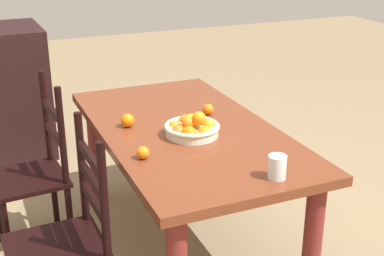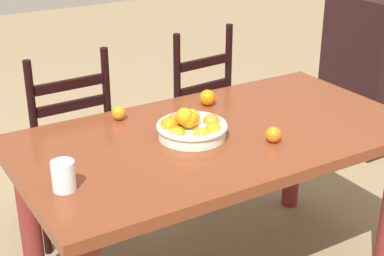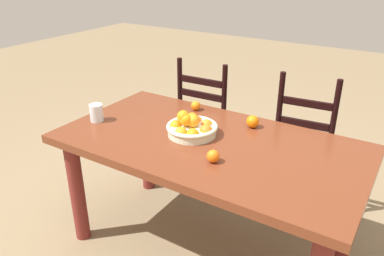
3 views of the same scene
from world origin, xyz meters
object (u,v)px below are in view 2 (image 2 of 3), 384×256
object	(u,v)px
orange_loose_1	(273,135)
orange_loose_2	(119,113)
drinking_glass	(63,176)
cabinet	(381,69)
fruit_bowl	(191,127)
chair_by_cabinet	(65,150)
dining_table	(218,157)
chair_near_window	(189,119)
orange_loose_0	(207,98)

from	to	relation	value
orange_loose_1	orange_loose_2	bearing A→B (deg)	128.84
orange_loose_1	drinking_glass	bearing A→B (deg)	175.74
cabinet	orange_loose_1	bearing A→B (deg)	-152.73
fruit_bowl	drinking_glass	distance (m)	0.60
orange_loose_2	cabinet	bearing A→B (deg)	10.77
orange_loose_1	chair_by_cabinet	bearing A→B (deg)	120.54
dining_table	orange_loose_2	distance (m)	0.46
fruit_bowl	dining_table	bearing A→B (deg)	-6.71
fruit_bowl	orange_loose_1	world-z (taller)	fruit_bowl
chair_near_window	orange_loose_0	bearing A→B (deg)	62.99
fruit_bowl	orange_loose_2	bearing A→B (deg)	117.95
fruit_bowl	cabinet	bearing A→B (deg)	20.46
chair_by_cabinet	fruit_bowl	distance (m)	0.84
orange_loose_0	drinking_glass	size ratio (longest dim) A/B	0.70
fruit_bowl	drinking_glass	xyz separation A→B (m)	(-0.58, -0.14, 0.01)
dining_table	orange_loose_0	world-z (taller)	orange_loose_0
chair_near_window	fruit_bowl	xyz separation A→B (m)	(-0.44, -0.75, 0.33)
fruit_bowl	orange_loose_0	bearing A→B (deg)	47.02
chair_near_window	orange_loose_2	bearing A→B (deg)	30.03
dining_table	cabinet	size ratio (longest dim) A/B	1.63
cabinet	orange_loose_1	size ratio (longest dim) A/B	16.03
chair_near_window	drinking_glass	bearing A→B (deg)	35.97
orange_loose_2	drinking_glass	bearing A→B (deg)	-131.66
chair_near_window	drinking_glass	xyz separation A→B (m)	(-1.02, -0.89, 0.34)
fruit_bowl	chair_by_cabinet	bearing A→B (deg)	112.08
fruit_bowl	orange_loose_1	bearing A→B (deg)	-39.14
chair_near_window	drinking_glass	world-z (taller)	chair_near_window
cabinet	orange_loose_2	bearing A→B (deg)	-170.96
cabinet	fruit_bowl	world-z (taller)	cabinet
chair_by_cabinet	orange_loose_2	world-z (taller)	chair_by_cabinet
dining_table	drinking_glass	world-z (taller)	drinking_glass
orange_loose_1	chair_near_window	bearing A→B (deg)	78.85
chair_by_cabinet	drinking_glass	xyz separation A→B (m)	(-0.29, -0.86, 0.33)
dining_table	orange_loose_0	xyz separation A→B (m)	(0.13, 0.28, 0.15)
chair_by_cabinet	cabinet	distance (m)	2.20
cabinet	fruit_bowl	bearing A→B (deg)	-161.26
chair_near_window	chair_by_cabinet	size ratio (longest dim) A/B	1.01
orange_loose_0	cabinet	bearing A→B (deg)	15.05
cabinet	drinking_glass	xyz separation A→B (m)	(-2.49, -0.86, 0.28)
cabinet	chair_by_cabinet	bearing A→B (deg)	178.25
orange_loose_1	cabinet	bearing A→B (deg)	29.00
orange_loose_0	orange_loose_1	bearing A→B (deg)	-89.39
orange_loose_0	chair_near_window	bearing A→B (deg)	68.18
chair_near_window	orange_loose_0	size ratio (longest dim) A/B	13.59
orange_loose_0	chair_by_cabinet	bearing A→B (deg)	140.20
drinking_glass	fruit_bowl	bearing A→B (deg)	13.95
orange_loose_1	orange_loose_2	size ratio (longest dim) A/B	1.05
orange_loose_0	dining_table	bearing A→B (deg)	-114.33
chair_by_cabinet	orange_loose_1	xyz separation A→B (m)	(0.54, -0.92, 0.31)
cabinet	chair_near_window	bearing A→B (deg)	176.91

